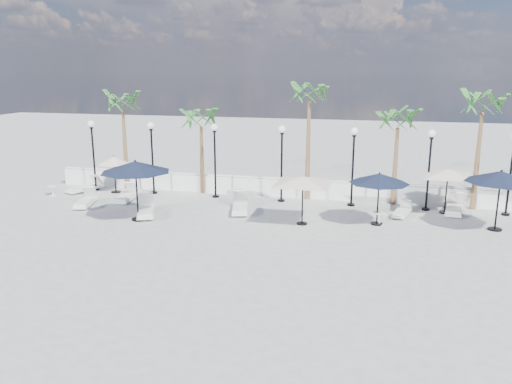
% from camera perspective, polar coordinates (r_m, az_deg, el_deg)
% --- Properties ---
extents(ground, '(100.00, 100.00, 0.00)m').
position_cam_1_polar(ground, '(19.32, -0.80, -5.87)').
color(ground, gray).
rests_on(ground, ground).
extents(balustrade, '(26.00, 0.30, 1.01)m').
position_cam_1_polar(balustrade, '(26.23, 3.32, 0.48)').
color(balustrade, silver).
rests_on(balustrade, ground).
extents(lamppost_0, '(0.36, 0.36, 3.84)m').
position_cam_1_polar(lamppost_0, '(28.73, -18.16, 5.09)').
color(lamppost_0, black).
rests_on(lamppost_0, ground).
extents(lamppost_1, '(0.36, 0.36, 3.84)m').
position_cam_1_polar(lamppost_1, '(27.05, -11.81, 4.98)').
color(lamppost_1, black).
rests_on(lamppost_1, ground).
extents(lamppost_2, '(0.36, 0.36, 3.84)m').
position_cam_1_polar(lamppost_2, '(25.74, -4.74, 4.79)').
color(lamppost_2, black).
rests_on(lamppost_2, ground).
extents(lamppost_3, '(0.36, 0.36, 3.84)m').
position_cam_1_polar(lamppost_3, '(24.87, 2.96, 4.50)').
color(lamppost_3, black).
rests_on(lamppost_3, ground).
extents(lamppost_4, '(0.36, 0.36, 3.84)m').
position_cam_1_polar(lamppost_4, '(24.46, 11.06, 4.11)').
color(lamppost_4, black).
rests_on(lamppost_4, ground).
extents(lamppost_5, '(0.36, 0.36, 3.84)m').
position_cam_1_polar(lamppost_5, '(24.55, 19.25, 3.63)').
color(lamppost_5, black).
rests_on(lamppost_5, ground).
extents(lamppost_6, '(0.36, 0.36, 3.84)m').
position_cam_1_polar(lamppost_6, '(25.14, 27.21, 3.09)').
color(lamppost_6, black).
rests_on(lamppost_6, ground).
extents(palm_0, '(2.60, 2.60, 5.50)m').
position_cam_1_polar(palm_0, '(28.45, -15.01, 9.37)').
color(palm_0, brown).
rests_on(palm_0, ground).
extents(palm_1, '(2.60, 2.60, 4.70)m').
position_cam_1_polar(palm_1, '(26.66, -6.30, 7.80)').
color(palm_1, brown).
rests_on(palm_1, ground).
extents(palm_2, '(2.60, 2.60, 6.10)m').
position_cam_1_polar(palm_2, '(25.17, 6.12, 10.57)').
color(palm_2, brown).
rests_on(palm_2, ground).
extents(palm_3, '(2.60, 2.60, 4.90)m').
position_cam_1_polar(palm_3, '(25.05, 15.92, 7.43)').
color(palm_3, brown).
rests_on(palm_3, ground).
extents(palm_4, '(2.60, 2.60, 5.70)m').
position_cam_1_polar(palm_4, '(25.39, 24.49, 8.57)').
color(palm_4, brown).
rests_on(palm_4, ground).
extents(lounger_0, '(1.35, 2.15, 0.77)m').
position_cam_1_polar(lounger_0, '(28.87, -18.98, 0.55)').
color(lounger_0, silver).
rests_on(lounger_0, ground).
extents(lounger_1, '(1.15, 2.09, 0.75)m').
position_cam_1_polar(lounger_1, '(25.80, -18.90, -0.98)').
color(lounger_1, silver).
rests_on(lounger_1, ground).
extents(lounger_2, '(0.88, 2.09, 0.76)m').
position_cam_1_polar(lounger_2, '(26.17, -14.54, -0.46)').
color(lounger_2, silver).
rests_on(lounger_2, ground).
extents(lounger_3, '(1.50, 2.25, 0.81)m').
position_cam_1_polar(lounger_3, '(23.36, -12.49, -2.01)').
color(lounger_3, silver).
rests_on(lounger_3, ground).
extents(lounger_4, '(1.19, 2.25, 0.81)m').
position_cam_1_polar(lounger_4, '(23.39, -1.83, -1.66)').
color(lounger_4, silver).
rests_on(lounger_4, ground).
extents(lounger_5, '(0.98, 1.81, 0.65)m').
position_cam_1_polar(lounger_5, '(23.75, 16.34, -2.12)').
color(lounger_5, silver).
rests_on(lounger_5, ground).
extents(lounger_6, '(1.05, 2.24, 0.81)m').
position_cam_1_polar(lounger_6, '(24.90, 21.71, -1.70)').
color(lounger_6, silver).
rests_on(lounger_6, ground).
extents(side_table_0, '(0.54, 0.54, 0.53)m').
position_cam_1_polar(side_table_0, '(28.54, -22.21, 0.24)').
color(side_table_0, silver).
rests_on(side_table_0, ground).
extents(side_table_1, '(0.52, 0.52, 0.51)m').
position_cam_1_polar(side_table_1, '(27.72, -14.04, 0.46)').
color(side_table_1, silver).
rests_on(side_table_1, ground).
extents(side_table_2, '(0.54, 0.54, 0.53)m').
position_cam_1_polar(side_table_2, '(22.16, 13.95, -2.82)').
color(side_table_2, silver).
rests_on(side_table_2, ground).
extents(parasol_navy_left, '(3.08, 3.08, 2.72)m').
position_cam_1_polar(parasol_navy_left, '(22.30, -13.62, 2.79)').
color(parasol_navy_left, black).
rests_on(parasol_navy_left, ground).
extents(parasol_navy_mid, '(2.57, 2.57, 2.30)m').
position_cam_1_polar(parasol_navy_mid, '(21.72, 13.91, 1.49)').
color(parasol_navy_mid, black).
rests_on(parasol_navy_mid, ground).
extents(parasol_navy_right, '(2.86, 2.86, 2.56)m').
position_cam_1_polar(parasol_navy_right, '(22.61, 26.19, 1.53)').
color(parasol_navy_right, black).
rests_on(parasol_navy_right, ground).
extents(parasol_cream_sq_a, '(4.61, 4.61, 2.26)m').
position_cam_1_polar(parasol_cream_sq_a, '(21.20, 5.40, 1.74)').
color(parasol_cream_sq_a, black).
rests_on(parasol_cream_sq_a, ground).
extents(parasol_cream_sq_b, '(4.47, 4.47, 2.24)m').
position_cam_1_polar(parasol_cream_sq_b, '(24.43, 21.13, 2.41)').
color(parasol_cream_sq_b, black).
rests_on(parasol_cream_sq_b, ground).
extents(parasol_cream_small, '(1.67, 1.67, 2.05)m').
position_cam_1_polar(parasol_cream_small, '(27.88, -15.93, 3.46)').
color(parasol_cream_small, black).
rests_on(parasol_cream_small, ground).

